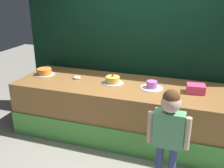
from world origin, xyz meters
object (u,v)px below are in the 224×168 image
Objects in this scene: donut at (77,78)px; cake_far_left at (44,72)px; cake_center_right at (152,85)px; pink_box at (196,89)px; child_figure at (169,126)px; cake_center_left at (113,80)px.

cake_far_left is (-0.61, 0.02, 0.03)m from donut.
cake_far_left reaches higher than donut.
cake_far_left is at bearing 178.46° from cake_center_right.
cake_center_right is (-0.61, -0.02, -0.02)m from pink_box.
pink_box is 2.06× the size of donut.
child_figure is 1.37m from cake_center_left.
child_figure is 1.01m from cake_center_right.
pink_box is 2.43m from cake_far_left.
cake_center_right reaches higher than cake_center_left.
pink_box is 0.61m from cake_center_right.
child_figure is at bearing -24.33° from cake_far_left.
child_figure is at bearing -31.66° from donut.
cake_far_left is at bearing 178.55° from donut.
pink_box is at bearing -0.30° from donut.
pink_box is at bearing -0.17° from cake_center_left.
cake_center_right reaches higher than donut.
child_figure is 3.65× the size of cake_center_left.
child_figure is 1.00m from pink_box.
cake_far_left is (-2.19, 0.99, 0.10)m from child_figure.
cake_center_right is (1.82, -0.05, -0.01)m from cake_far_left.
cake_center_left reaches higher than donut.
child_figure reaches higher than pink_box.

